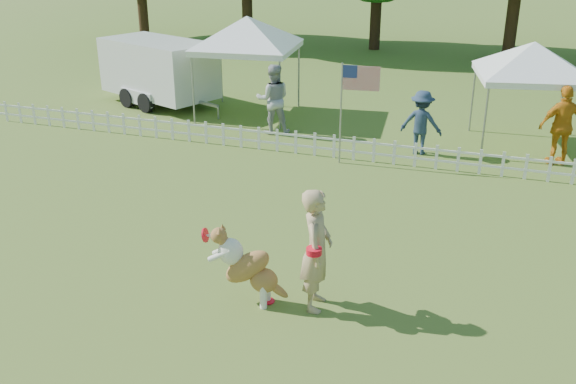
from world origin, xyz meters
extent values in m
plane|color=#446921|center=(0.00, 0.00, 0.00)|extent=(120.00, 120.00, 0.00)
imported|color=tan|center=(0.76, 0.38, 0.95)|extent=(0.55, 0.75, 1.90)
cylinder|color=red|center=(0.04, 0.25, 0.01)|extent=(0.23, 0.23, 0.02)
imported|color=#9FA0A4|center=(-2.90, 8.49, 0.96)|extent=(1.13, 1.02, 1.92)
imported|color=#22334A|center=(1.21, 8.03, 0.81)|extent=(1.10, 0.70, 1.62)
imported|color=orange|center=(4.48, 8.32, 0.96)|extent=(1.22, 0.86, 1.93)
camera|label=1|loc=(3.08, -7.64, 5.32)|focal=40.00mm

